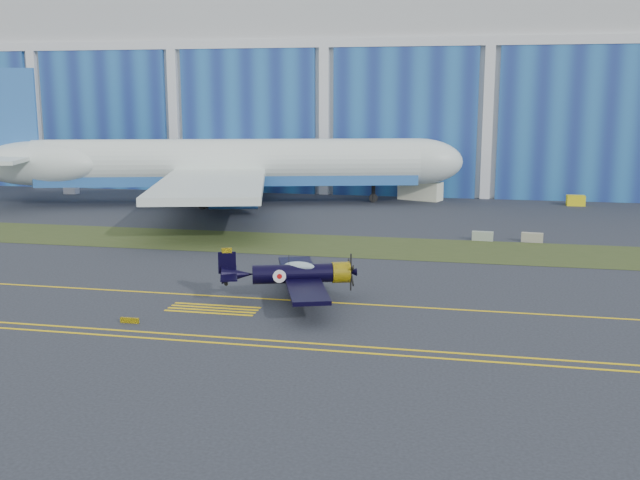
% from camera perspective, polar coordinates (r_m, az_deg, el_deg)
% --- Properties ---
extents(ground, '(260.00, 260.00, 0.00)m').
position_cam_1_polar(ground, '(54.76, 12.94, -3.88)').
color(ground, '#2B2F38').
rests_on(ground, ground).
extents(grass_median, '(260.00, 10.00, 0.02)m').
position_cam_1_polar(grass_median, '(68.39, 12.71, -0.88)').
color(grass_median, '#475128').
rests_on(grass_median, ground).
extents(hangar, '(220.00, 45.70, 30.00)m').
position_cam_1_polar(hangar, '(124.74, 12.60, 11.34)').
color(hangar, silver).
rests_on(hangar, ground).
extents(taxiway_centreline, '(200.00, 0.20, 0.02)m').
position_cam_1_polar(taxiway_centreline, '(49.94, 13.05, -5.33)').
color(taxiway_centreline, yellow).
rests_on(taxiway_centreline, ground).
extents(edge_line_near, '(80.00, 0.20, 0.02)m').
position_cam_1_polar(edge_line_near, '(40.91, 13.33, -9.05)').
color(edge_line_near, yellow).
rests_on(edge_line_near, ground).
extents(edge_line_far, '(80.00, 0.20, 0.02)m').
position_cam_1_polar(edge_line_far, '(41.85, 13.29, -8.59)').
color(edge_line_far, yellow).
rests_on(edge_line_far, ground).
extents(hold_short_ladder, '(6.00, 2.40, 0.02)m').
position_cam_1_polar(hold_short_ladder, '(49.73, -8.16, -5.23)').
color(hold_short_ladder, yellow).
rests_on(hold_short_ladder, ground).
extents(guard_board_left, '(1.20, 0.15, 0.35)m').
position_cam_1_polar(guard_board_left, '(47.76, -14.30, -5.95)').
color(guard_board_left, yellow).
rests_on(guard_board_left, ground).
extents(warbird, '(13.94, 15.31, 3.75)m').
position_cam_1_polar(warbird, '(50.80, -2.05, -2.58)').
color(warbird, black).
rests_on(warbird, ground).
extents(jetliner, '(79.47, 72.29, 23.37)m').
position_cam_1_polar(jetliner, '(95.96, -7.03, 9.71)').
color(jetliner, silver).
rests_on(jetliner, ground).
extents(shipping_container, '(6.06, 4.02, 2.44)m').
position_cam_1_polar(shipping_container, '(100.24, 7.65, 3.74)').
color(shipping_container, white).
rests_on(shipping_container, ground).
extents(tug, '(2.23, 1.42, 1.29)m').
position_cam_1_polar(tug, '(99.63, 18.90, 2.86)').
color(tug, yellow).
rests_on(tug, ground).
extents(cart, '(1.95, 1.25, 1.13)m').
position_cam_1_polar(cart, '(111.16, -18.42, 3.65)').
color(cart, silver).
rests_on(cart, ground).
extents(barrier_a, '(2.02, 0.68, 0.90)m').
position_cam_1_polar(barrier_a, '(73.38, 12.29, 0.29)').
color(barrier_a, '#8F9D8C').
rests_on(barrier_a, ground).
extents(barrier_b, '(2.06, 0.83, 0.90)m').
position_cam_1_polar(barrier_b, '(73.84, 15.86, 0.19)').
color(barrier_b, '#9C9984').
rests_on(barrier_b, ground).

